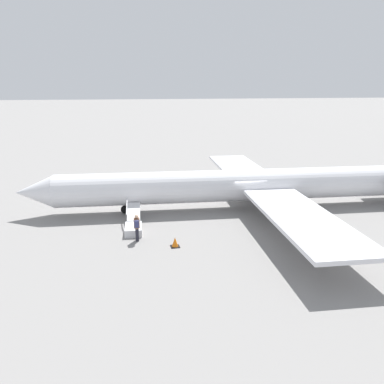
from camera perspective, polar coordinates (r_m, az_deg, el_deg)
name	(u,v)px	position (r m, az deg, el deg)	size (l,w,h in m)	color
ground_plane	(245,208)	(30.14, 8.03, -2.46)	(600.00, 600.00, 0.00)	gray
airplane_main	(258,184)	(29.88, 9.97, 1.14)	(34.97, 27.07, 6.47)	silver
boarding_stairs	(133,226)	(25.43, -8.92, -5.07)	(1.39, 4.09, 1.64)	silver
passenger	(137,226)	(23.53, -8.41, -5.13)	(0.36, 0.55, 1.74)	#23232D
traffic_cone_near_stairs	(175,242)	(22.75, -2.60, -7.69)	(0.54, 0.54, 0.59)	black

